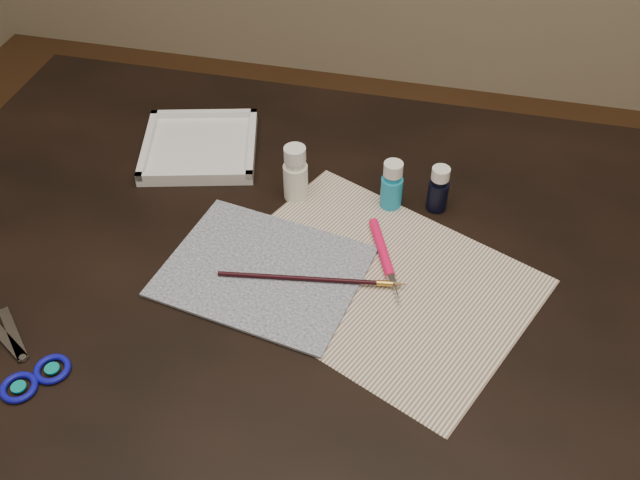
% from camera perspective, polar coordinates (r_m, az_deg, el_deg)
% --- Properties ---
extents(table, '(1.30, 0.90, 0.75)m').
position_cam_1_polar(table, '(1.29, 0.00, -13.75)').
color(table, black).
rests_on(table, ground).
extents(paper, '(0.49, 0.44, 0.00)m').
position_cam_1_polar(paper, '(0.98, 4.47, -3.28)').
color(paper, white).
rests_on(paper, table).
extents(canvas, '(0.30, 0.25, 0.00)m').
position_cam_1_polar(canvas, '(0.99, -4.56, -2.47)').
color(canvas, '#151F38').
rests_on(canvas, paper).
extents(paint_bottle_white, '(0.04, 0.04, 0.09)m').
position_cam_1_polar(paint_bottle_white, '(1.08, -1.98, 5.40)').
color(paint_bottle_white, white).
rests_on(paint_bottle_white, table).
extents(paint_bottle_cyan, '(0.03, 0.03, 0.08)m').
position_cam_1_polar(paint_bottle_cyan, '(1.07, 5.77, 4.41)').
color(paint_bottle_cyan, '#1E9BCA').
rests_on(paint_bottle_cyan, table).
extents(paint_bottle_navy, '(0.03, 0.03, 0.08)m').
position_cam_1_polar(paint_bottle_navy, '(1.07, 9.46, 4.07)').
color(paint_bottle_navy, black).
rests_on(paint_bottle_navy, table).
extents(paintbrush, '(0.26, 0.05, 0.01)m').
position_cam_1_polar(paintbrush, '(0.96, -0.59, -3.13)').
color(paintbrush, black).
rests_on(paintbrush, canvas).
extents(craft_knife, '(0.08, 0.16, 0.01)m').
position_cam_1_polar(craft_knife, '(0.99, 5.30, -1.71)').
color(craft_knife, '#FF0E51').
rests_on(craft_knife, paper).
extents(scissors, '(0.19, 0.16, 0.01)m').
position_cam_1_polar(scissors, '(0.97, -23.35, -8.29)').
color(scissors, silver).
rests_on(scissors, table).
extents(palette_tray, '(0.22, 0.22, 0.02)m').
position_cam_1_polar(palette_tray, '(1.21, -9.59, 7.44)').
color(palette_tray, white).
rests_on(palette_tray, table).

